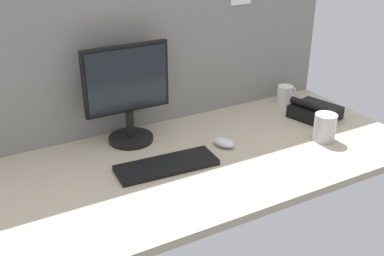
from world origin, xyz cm
name	(u,v)px	position (x,y,z in cm)	size (l,w,h in cm)	color
ground_plane	(186,163)	(0.00, 0.00, -1.50)	(180.00, 80.00, 3.00)	tan
cubicle_wall_back	(141,39)	(0.05, 37.50, 37.27)	(180.00, 5.50, 74.49)	gray
monitor	(127,91)	(-12.01, 25.10, 21.09)	(34.51, 18.00, 39.38)	black
keyboard	(167,165)	(-9.08, -2.14, 1.00)	(37.00, 13.00, 2.00)	black
mouse	(224,142)	(18.03, 1.91, 1.70)	(5.60, 9.60, 3.40)	silver
mug_steel	(325,127)	(56.51, -12.96, 5.62)	(8.91, 8.91, 11.23)	#B2B2B7
mug_ceramic_white	(285,94)	(68.43, 26.24, 4.31)	(10.50, 7.31, 8.58)	white
desk_phone	(314,111)	(68.20, 5.51, 3.19)	(21.24, 22.67, 8.80)	black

